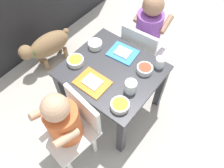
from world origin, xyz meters
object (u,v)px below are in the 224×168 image
at_px(veggie_bowl_far, 95,44).
at_px(cereal_bowl_right_side, 145,69).
at_px(food_tray_right, 123,53).
at_px(veggie_bowl_near, 120,105).
at_px(dining_table, 112,77).
at_px(water_cup_right, 160,63).
at_px(food_tray_left, 92,82).
at_px(cereal_bowl_left_side, 76,61).
at_px(seated_child_right, 148,31).
at_px(dog, 47,46).
at_px(seated_child_left, 65,122).
at_px(water_cup_left, 131,87).

relative_size(veggie_bowl_far, cereal_bowl_right_side, 0.96).
xyz_separation_m(food_tray_right, veggie_bowl_near, (-0.32, -0.22, 0.01)).
distance_m(food_tray_right, veggie_bowl_far, 0.19).
distance_m(dining_table, cereal_bowl_right_side, 0.22).
bearing_deg(water_cup_right, dining_table, 133.94).
relative_size(food_tray_left, veggie_bowl_far, 2.06).
relative_size(food_tray_right, water_cup_right, 2.76).
bearing_deg(cereal_bowl_left_side, dining_table, -65.53).
relative_size(seated_child_right, water_cup_right, 10.25).
bearing_deg(veggie_bowl_near, seated_child_right, 19.23).
relative_size(dog, veggie_bowl_far, 4.92).
relative_size(seated_child_left, dog, 1.46).
height_order(water_cup_right, veggie_bowl_far, water_cup_right).
relative_size(dog, food_tray_right, 2.40).
bearing_deg(water_cup_left, cereal_bowl_right_side, 4.88).
xyz_separation_m(seated_child_left, dog, (0.44, 0.71, -0.23)).
bearing_deg(dog, seated_child_right, -59.39).
bearing_deg(veggie_bowl_far, cereal_bowl_right_side, -85.52).
xyz_separation_m(seated_child_left, cereal_bowl_right_side, (0.53, -0.14, 0.03)).
bearing_deg(food_tray_right, veggie_bowl_far, 109.58).
bearing_deg(seated_child_right, dog, 120.61).
bearing_deg(cereal_bowl_left_side, dog, 76.39).
distance_m(dining_table, seated_child_left, 0.42).
bearing_deg(seated_child_right, cereal_bowl_left_side, 159.23).
bearing_deg(dog, water_cup_right, -78.62).
relative_size(dog, water_cup_right, 6.62).
relative_size(dining_table, water_cup_left, 7.68).
bearing_deg(water_cup_left, veggie_bowl_far, 70.05).
xyz_separation_m(seated_child_right, veggie_bowl_near, (-0.60, -0.21, 0.01)).
distance_m(food_tray_left, water_cup_right, 0.42).
bearing_deg(food_tray_right, water_cup_right, -77.34).
bearing_deg(dog, veggie_bowl_far, -82.42).
relative_size(dining_table, veggie_bowl_near, 5.48).
xyz_separation_m(water_cup_left, cereal_bowl_right_side, (0.17, 0.01, -0.01)).
relative_size(food_tray_right, cereal_bowl_left_side, 1.84).
bearing_deg(seated_child_right, seated_child_left, -177.78).
xyz_separation_m(dining_table, veggie_bowl_far, (0.08, 0.21, 0.10)).
xyz_separation_m(seated_child_left, water_cup_right, (0.62, -0.19, 0.04)).
height_order(food_tray_left, cereal_bowl_left_side, cereal_bowl_left_side).
bearing_deg(cereal_bowl_right_side, cereal_bowl_left_side, 119.47).
xyz_separation_m(dining_table, cereal_bowl_right_side, (0.11, -0.16, 0.10)).
distance_m(seated_child_right, dog, 0.82).
relative_size(seated_child_left, veggie_bowl_far, 7.18).
xyz_separation_m(seated_child_right, water_cup_right, (-0.22, -0.22, 0.02)).
bearing_deg(dining_table, water_cup_left, -107.05).
height_order(seated_child_left, food_tray_left, seated_child_left).
bearing_deg(cereal_bowl_left_side, veggie_bowl_near, -101.35).
bearing_deg(dog, cereal_bowl_right_side, -83.75).
height_order(food_tray_left, water_cup_right, water_cup_right).
height_order(seated_child_left, water_cup_right, seated_child_left).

